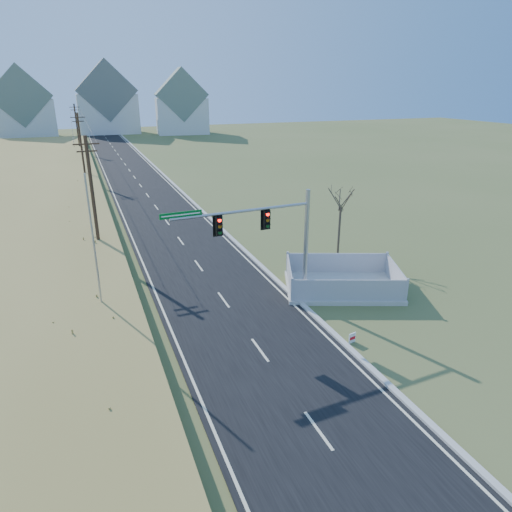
{
  "coord_description": "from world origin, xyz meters",
  "views": [
    {
      "loc": [
        -7.21,
        -20.03,
        12.35
      ],
      "look_at": [
        1.38,
        2.09,
        3.4
      ],
      "focal_mm": 32.0,
      "sensor_mm": 36.0,
      "label": 1
    }
  ],
  "objects": [
    {
      "name": "road",
      "position": [
        0.0,
        50.0,
        0.03
      ],
      "size": [
        8.0,
        180.0,
        0.06
      ],
      "primitive_type": "cube",
      "color": "black",
      "rests_on": "ground"
    },
    {
      "name": "ground",
      "position": [
        0.0,
        0.0,
        0.0
      ],
      "size": [
        260.0,
        260.0,
        0.0
      ],
      "primitive_type": "plane",
      "color": "#505C2C",
      "rests_on": "ground"
    },
    {
      "name": "open_sign",
      "position": [
        4.65,
        -3.0,
        0.29
      ],
      "size": [
        0.44,
        0.15,
        0.55
      ],
      "rotation": [
        0.0,
        0.0,
        0.22
      ],
      "color": "white",
      "rests_on": "ground"
    },
    {
      "name": "condo_ne",
      "position": [
        20.0,
        104.0,
        6.84
      ],
      "size": [
        14.12,
        10.51,
        16.52
      ],
      "rotation": [
        0.0,
        0.0,
        -0.1
      ],
      "color": "silver",
      "rests_on": "ground"
    },
    {
      "name": "traffic_signal_mast",
      "position": [
        2.65,
        2.01,
        4.27
      ],
      "size": [
        8.66,
        0.88,
        6.9
      ],
      "rotation": [
        0.0,
        0.0,
        0.06
      ],
      "color": "#9EA0A5",
      "rests_on": "ground"
    },
    {
      "name": "utility_pole_near",
      "position": [
        -6.5,
        15.0,
        4.68
      ],
      "size": [
        1.8,
        0.26,
        9.0
      ],
      "color": "#422D1E",
      "rests_on": "ground"
    },
    {
      "name": "bare_tree",
      "position": [
        10.54,
        8.31,
        4.57
      ],
      "size": [
        2.14,
        2.14,
        5.66
      ],
      "color": "#4C3F33",
      "rests_on": "ground"
    },
    {
      "name": "fence_enclosure",
      "position": [
        7.6,
        2.87,
        0.31
      ],
      "size": [
        8.34,
        7.07,
        1.62
      ],
      "rotation": [
        0.0,
        0.0,
        -0.38
      ],
      "color": "#B7B5AD",
      "rests_on": "ground"
    },
    {
      "name": "condo_nnw",
      "position": [
        -18.0,
        108.0,
        6.94
      ],
      "size": [
        14.93,
        11.17,
        17.03
      ],
      "rotation": [
        0.0,
        0.0,
        0.07
      ],
      "color": "silver",
      "rests_on": "ground"
    },
    {
      "name": "curb",
      "position": [
        4.15,
        50.0,
        0.09
      ],
      "size": [
        0.3,
        180.0,
        0.18
      ],
      "primitive_type": "cube",
      "color": "#B2AFA8",
      "rests_on": "ground"
    },
    {
      "name": "utility_pole_mid",
      "position": [
        -6.5,
        45.0,
        4.68
      ],
      "size": [
        1.8,
        0.26,
        9.0
      ],
      "color": "#422D1E",
      "rests_on": "ground"
    },
    {
      "name": "utility_pole_far",
      "position": [
        -6.5,
        75.0,
        4.68
      ],
      "size": [
        1.8,
        0.26,
        9.0
      ],
      "color": "#422D1E",
      "rests_on": "ground"
    },
    {
      "name": "flagpole",
      "position": [
        -6.98,
        3.79,
        3.3
      ],
      "size": [
        0.37,
        0.37,
        8.27
      ],
      "color": "#B7B5AD",
      "rests_on": "ground"
    },
    {
      "name": "condo_n",
      "position": [
        2.0,
        112.0,
        7.61
      ],
      "size": [
        15.27,
        10.2,
        18.54
      ],
      "color": "silver",
      "rests_on": "ground"
    }
  ]
}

